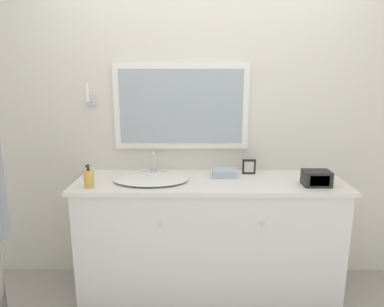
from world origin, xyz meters
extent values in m
cube|color=silver|center=(0.00, 0.61, 1.27)|extent=(8.00, 0.06, 2.55)
cube|color=white|center=(-0.21, 0.56, 1.41)|extent=(1.03, 0.04, 0.65)
cube|color=#9EA8B2|center=(-0.21, 0.54, 1.41)|extent=(0.94, 0.01, 0.56)
cylinder|color=silver|center=(-0.90, 0.57, 1.45)|extent=(0.09, 0.01, 0.09)
cylinder|color=silver|center=(-0.90, 0.52, 1.45)|extent=(0.02, 0.10, 0.02)
cylinder|color=white|center=(-0.90, 0.47, 1.52)|extent=(0.02, 0.02, 0.14)
cube|color=silver|center=(0.00, 0.30, 0.43)|extent=(1.89, 0.53, 0.87)
cube|color=silver|center=(0.00, 0.30, 0.88)|extent=(1.95, 0.56, 0.03)
sphere|color=silver|center=(-0.34, 0.03, 0.68)|extent=(0.02, 0.02, 0.02)
sphere|color=silver|center=(0.34, 0.03, 0.68)|extent=(0.02, 0.02, 0.02)
ellipsoid|color=white|center=(-0.42, 0.27, 0.92)|extent=(0.54, 0.35, 0.03)
cylinder|color=silver|center=(-0.42, 0.47, 0.91)|extent=(0.06, 0.06, 0.03)
cylinder|color=silver|center=(-0.42, 0.47, 1.00)|extent=(0.02, 0.02, 0.14)
cylinder|color=silver|center=(-0.42, 0.44, 1.07)|extent=(0.02, 0.07, 0.02)
cylinder|color=white|center=(-0.50, 0.47, 0.93)|extent=(0.05, 0.02, 0.02)
cylinder|color=white|center=(-0.35, 0.47, 0.93)|extent=(0.06, 0.02, 0.02)
cylinder|color=gold|center=(-0.83, 0.14, 0.96)|extent=(0.07, 0.07, 0.12)
cylinder|color=black|center=(-0.83, 0.14, 1.04)|extent=(0.02, 0.02, 0.04)
cube|color=black|center=(-0.83, 0.12, 1.05)|extent=(0.02, 0.03, 0.01)
cube|color=black|center=(0.73, 0.19, 0.95)|extent=(0.18, 0.13, 0.11)
cube|color=black|center=(0.73, 0.12, 0.95)|extent=(0.13, 0.01, 0.07)
cube|color=black|center=(0.31, 0.47, 0.96)|extent=(0.10, 0.01, 0.12)
cube|color=beige|center=(0.31, 0.46, 0.96)|extent=(0.07, 0.00, 0.08)
cube|color=#A8B7C6|center=(0.11, 0.40, 0.93)|extent=(0.18, 0.14, 0.05)
camera|label=1|loc=(-0.11, -2.08, 1.64)|focal=32.00mm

